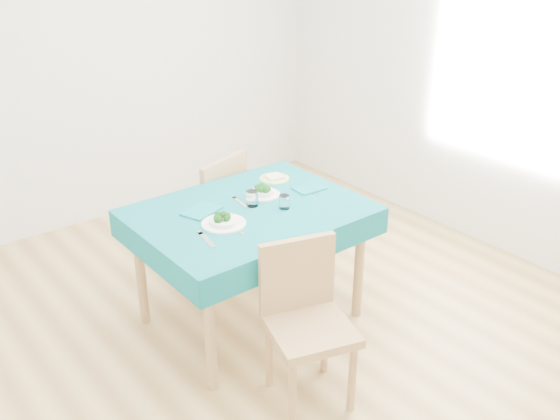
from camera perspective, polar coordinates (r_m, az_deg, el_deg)
room_shell at (r=3.20m, az=0.00°, el=8.09°), size 4.02×4.52×2.73m
table at (r=3.78m, az=-2.70°, el=-5.12°), size 1.29×0.98×0.76m
chair_near at (r=3.12m, az=2.84°, el=-9.74°), size 0.52×0.54×1.01m
chair_far at (r=4.34m, az=-7.17°, el=1.65°), size 0.58×0.61×1.13m
bowl_near at (r=3.42m, az=-5.18°, el=-0.78°), size 0.25×0.25×0.08m
bowl_far at (r=3.77m, az=-1.57°, el=1.77°), size 0.21×0.21×0.06m
fork_near at (r=3.28m, az=-6.74°, el=-2.72°), size 0.06×0.19×0.00m
knife_near at (r=3.40m, az=-4.25°, el=-1.55°), size 0.04×0.23×0.00m
fork_far at (r=3.70m, az=-3.67°, el=0.72°), size 0.05×0.18×0.00m
knife_far at (r=3.84m, az=2.15°, el=1.73°), size 0.08×0.20×0.00m
napkin_near at (r=3.60m, az=-7.19°, el=-0.08°), size 0.25×0.21×0.01m
napkin_far at (r=3.87m, az=2.72°, el=1.97°), size 0.19×0.14×0.01m
tumbler_center at (r=3.63m, az=-2.57°, el=1.06°), size 0.07×0.07×0.09m
tumbler_side at (r=3.60m, az=0.40°, el=0.75°), size 0.06×0.06×0.08m
side_plate at (r=4.02m, az=-0.51°, el=2.89°), size 0.19×0.19×0.01m
bread_slice at (r=4.01m, az=-0.52°, el=3.06°), size 0.12×0.12×0.02m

